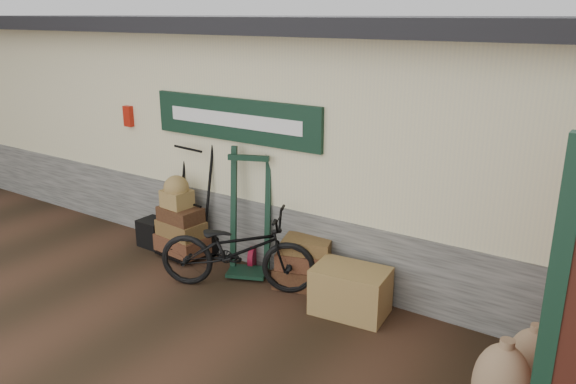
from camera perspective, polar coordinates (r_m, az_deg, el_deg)
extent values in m
plane|color=black|center=(6.96, -8.18, -10.21)|extent=(80.00, 80.00, 0.00)
cube|color=#4C4C47|center=(8.84, 3.66, -0.74)|extent=(14.00, 3.54, 0.90)
cube|color=beige|center=(8.48, 3.86, 8.92)|extent=(14.00, 3.50, 2.10)
cube|color=black|center=(8.26, 3.48, 16.71)|extent=(14.40, 4.10, 0.20)
cube|color=black|center=(7.21, -5.46, 7.32)|extent=(2.60, 0.06, 0.55)
cube|color=white|center=(7.18, -5.64, 7.28)|extent=(2.10, 0.01, 0.18)
cube|color=#A4190B|center=(8.63, -15.86, 7.43)|extent=(0.14, 0.10, 0.30)
cube|color=black|center=(4.01, 25.02, -12.99)|extent=(0.12, 0.12, 2.60)
cube|color=olive|center=(6.42, 6.36, -9.94)|extent=(0.88, 0.63, 0.54)
cube|color=black|center=(8.39, -13.46, -4.05)|extent=(0.41, 0.35, 0.40)
imported|color=black|center=(6.83, -5.21, -5.43)|extent=(1.41, 2.05, 1.13)
ellipsoid|color=#8E6D4C|center=(5.46, 23.48, -15.85)|extent=(0.46, 0.39, 0.70)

